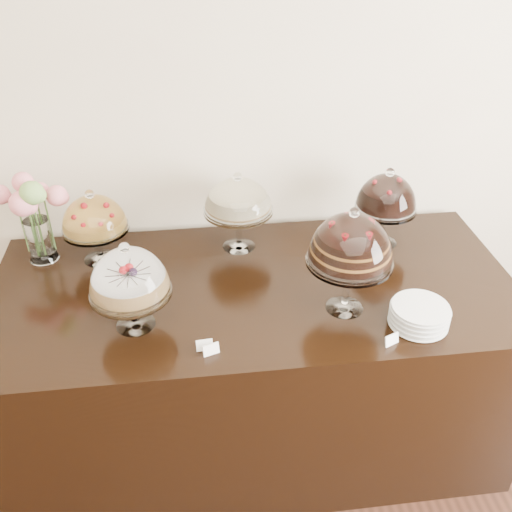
{
  "coord_description": "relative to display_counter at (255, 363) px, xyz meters",
  "views": [
    {
      "loc": [
        -0.36,
        0.54,
        2.33
      ],
      "look_at": [
        -0.13,
        2.4,
        1.08
      ],
      "focal_mm": 40.0,
      "sensor_mm": 36.0,
      "label": 1
    }
  ],
  "objects": [
    {
      "name": "wall_back",
      "position": [
        0.13,
        0.55,
        1.05
      ],
      "size": [
        5.0,
        0.04,
        3.0
      ],
      "primitive_type": "cube",
      "color": "beige",
      "rests_on": "ground"
    },
    {
      "name": "display_counter",
      "position": [
        0.0,
        0.0,
        0.0
      ],
      "size": [
        2.2,
        1.0,
        0.9
      ],
      "primitive_type": "cube",
      "color": "black",
      "rests_on": "ground"
    },
    {
      "name": "cake_stand_sugar_sponge",
      "position": [
        -0.48,
        -0.19,
        0.67
      ],
      "size": [
        0.3,
        0.3,
        0.37
      ],
      "color": "white",
      "rests_on": "display_counter"
    },
    {
      "name": "cake_stand_choco_layer",
      "position": [
        0.34,
        -0.19,
        0.75
      ],
      "size": [
        0.33,
        0.33,
        0.45
      ],
      "color": "white",
      "rests_on": "display_counter"
    },
    {
      "name": "cake_stand_cheesecake",
      "position": [
        -0.04,
        0.31,
        0.7
      ],
      "size": [
        0.31,
        0.31,
        0.37
      ],
      "color": "white",
      "rests_on": "display_counter"
    },
    {
      "name": "cake_stand_dark_choco",
      "position": [
        0.63,
        0.26,
        0.69
      ],
      "size": [
        0.28,
        0.28,
        0.38
      ],
      "color": "white",
      "rests_on": "display_counter"
    },
    {
      "name": "cake_stand_fruit_tart",
      "position": [
        -0.66,
        0.28,
        0.66
      ],
      "size": [
        0.29,
        0.29,
        0.34
      ],
      "color": "white",
      "rests_on": "display_counter"
    },
    {
      "name": "flower_vase",
      "position": [
        -0.91,
        0.31,
        0.7
      ],
      "size": [
        0.31,
        0.21,
        0.4
      ],
      "color": "white",
      "rests_on": "display_counter"
    },
    {
      "name": "plate_stack",
      "position": [
        0.59,
        -0.32,
        0.49
      ],
      "size": [
        0.22,
        0.22,
        0.08
      ],
      "color": "silver",
      "rests_on": "display_counter"
    },
    {
      "name": "price_card_left",
      "position": [
        -0.2,
        -0.39,
        0.47
      ],
      "size": [
        0.06,
        0.03,
        0.04
      ],
      "primitive_type": "cube",
      "rotation": [
        -0.21,
        0.0,
        0.32
      ],
      "color": "white",
      "rests_on": "display_counter"
    },
    {
      "name": "price_card_right",
      "position": [
        0.45,
        -0.42,
        0.47
      ],
      "size": [
        0.06,
        0.04,
        0.04
      ],
      "primitive_type": "cube",
      "rotation": [
        -0.21,
        0.0,
        0.42
      ],
      "color": "white",
      "rests_on": "display_counter"
    },
    {
      "name": "price_card_extra",
      "position": [
        -0.23,
        -0.37,
        0.47
      ],
      "size": [
        0.06,
        0.02,
        0.04
      ],
      "primitive_type": "cube",
      "rotation": [
        -0.21,
        0.0,
        0.08
      ],
      "color": "white",
      "rests_on": "display_counter"
    }
  ]
}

